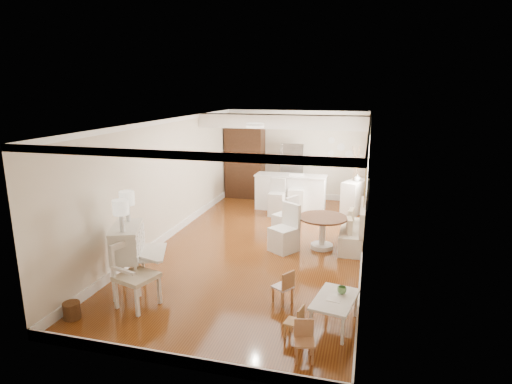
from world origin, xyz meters
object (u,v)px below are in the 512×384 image
at_px(dining_table, 322,233).
at_px(sideboard, 355,197).
at_px(secretary_bureau, 128,258).
at_px(kids_chair_c, 304,341).
at_px(kids_table, 334,312).
at_px(kids_chair_b, 283,286).
at_px(bar_stool_left, 277,198).
at_px(fridge, 303,173).
at_px(bar_stool_right, 296,194).
at_px(slip_chair_far, 285,215).
at_px(pantry_cabinet, 245,162).
at_px(kids_chair_a, 294,322).
at_px(breakfast_counter, 290,192).
at_px(wicker_basket, 72,310).
at_px(gustavian_armchair, 137,275).
at_px(slip_chair_near, 284,228).

bearing_deg(dining_table, sideboard, 79.37).
relative_size(secretary_bureau, kids_chair_c, 2.19).
distance_m(kids_table, kids_chair_b, 1.03).
bearing_deg(bar_stool_left, kids_table, -68.86).
height_order(dining_table, sideboard, sideboard).
bearing_deg(fridge, bar_stool_right, -89.68).
bearing_deg(kids_chair_c, kids_table, 58.43).
relative_size(secretary_bureau, slip_chair_far, 1.21).
bearing_deg(bar_stool_left, pantry_cabinet, 128.77).
bearing_deg(kids_table, sideboard, 89.70).
bearing_deg(kids_table, fridge, 102.62).
distance_m(bar_stool_right, fridge, 1.38).
bearing_deg(fridge, slip_chair_far, -88.78).
bearing_deg(secretary_bureau, kids_table, -26.63).
height_order(dining_table, bar_stool_left, bar_stool_left).
xyz_separation_m(kids_table, kids_chair_a, (-0.53, -0.45, 0.02)).
height_order(slip_chair_far, breakfast_counter, breakfast_counter).
distance_m(secretary_bureau, dining_table, 4.21).
height_order(secretary_bureau, wicker_basket, secretary_bureau).
relative_size(gustavian_armchair, slip_chair_near, 1.03).
bearing_deg(gustavian_armchair, breakfast_counter, 4.33).
height_order(wicker_basket, slip_chair_far, slip_chair_far).
distance_m(kids_chair_b, bar_stool_right, 5.35).
distance_m(gustavian_armchair, bar_stool_left, 5.68).
bearing_deg(kids_table, slip_chair_far, 111.33).
bearing_deg(wicker_basket, kids_chair_b, 23.56).
relative_size(secretary_bureau, bar_stool_right, 1.08).
relative_size(bar_stool_right, sideboard, 1.12).
bearing_deg(breakfast_counter, kids_chair_a, -79.06).
bearing_deg(bar_stool_right, dining_table, -75.53).
distance_m(kids_chair_b, slip_chair_far, 3.47).
bearing_deg(gustavian_armchair, pantry_cabinet, 19.14).
xyz_separation_m(dining_table, bar_stool_right, (-1.05, 2.65, 0.18)).
distance_m(kids_chair_c, slip_chair_near, 3.87).
distance_m(kids_chair_a, slip_chair_near, 3.35).
height_order(secretary_bureau, kids_table, secretary_bureau).
distance_m(breakfast_counter, bar_stool_right, 0.35).
distance_m(kids_table, breakfast_counter, 6.36).
bearing_deg(fridge, gustavian_armchair, -101.93).
xyz_separation_m(bar_stool_left, fridge, (0.46, 1.78, 0.38)).
xyz_separation_m(bar_stool_right, pantry_cabinet, (-1.91, 1.36, 0.60)).
xyz_separation_m(kids_chair_b, breakfast_counter, (-0.91, 5.58, 0.22)).
distance_m(secretary_bureau, wicker_basket, 1.25).
bearing_deg(bar_stool_left, secretary_bureau, -106.68).
xyz_separation_m(wicker_basket, slip_chair_far, (2.42, 4.74, 0.36)).
relative_size(secretary_bureau, dining_table, 1.10).
xyz_separation_m(slip_chair_far, fridge, (-0.07, 3.23, 0.41)).
bearing_deg(pantry_cabinet, kids_chair_c, -68.52).
height_order(gustavian_armchair, bar_stool_right, bar_stool_right).
bearing_deg(wicker_basket, kids_chair_c, -1.71).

